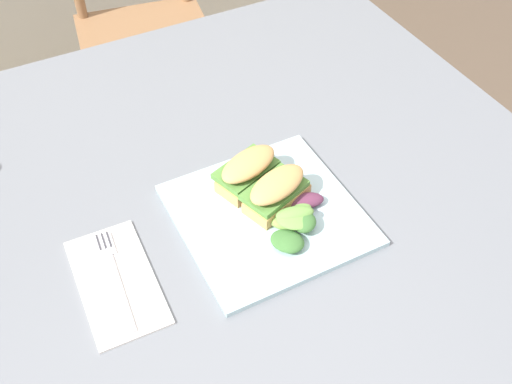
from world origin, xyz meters
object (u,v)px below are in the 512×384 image
chair_wooden_far (144,30)px  sandwich_half_back (248,170)px  plate_lunch (268,215)px  sandwich_half_front (277,191)px  fork_on_napkin (113,271)px  dining_table (189,247)px

chair_wooden_far → sandwich_half_back: 1.06m
chair_wooden_far → plate_lunch: 1.12m
plate_lunch → sandwich_half_front: size_ratio=2.29×
fork_on_napkin → dining_table: bearing=28.3°
dining_table → chair_wooden_far: 1.04m
chair_wooden_far → sandwich_half_back: size_ratio=7.24×
sandwich_half_front → fork_on_napkin: (-0.27, -0.00, -0.03)m
sandwich_half_front → fork_on_napkin: size_ratio=0.65×
sandwich_half_back → chair_wooden_far: bearing=82.1°
sandwich_half_back → fork_on_napkin: (-0.26, -0.07, -0.03)m
fork_on_napkin → plate_lunch: bearing=-1.7°
plate_lunch → fork_on_napkin: (-0.25, 0.01, 0.00)m
dining_table → sandwich_half_front: (0.13, -0.07, 0.15)m
dining_table → fork_on_napkin: 0.20m
plate_lunch → fork_on_napkin: bearing=178.3°
sandwich_half_back → dining_table: bearing=174.2°
dining_table → sandwich_half_front: bearing=-29.3°
dining_table → chair_wooden_far: bearing=75.8°
plate_lunch → sandwich_half_back: sandwich_half_back is taller
chair_wooden_far → plate_lunch: chair_wooden_far is taller
dining_table → sandwich_half_front: sandwich_half_front is taller
sandwich_half_front → fork_on_napkin: 0.28m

